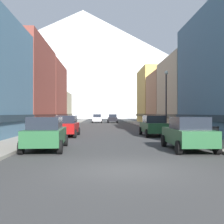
{
  "coord_description": "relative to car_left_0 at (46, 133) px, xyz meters",
  "views": [
    {
      "loc": [
        -0.84,
        -9.61,
        1.97
      ],
      "look_at": [
        0.72,
        29.07,
        2.15
      ],
      "focal_mm": 44.56,
      "sensor_mm": 36.0,
      "label": 1
    }
  ],
  "objects": [
    {
      "name": "car_driving_1",
      "position": [
        2.2,
        42.89,
        0.0
      ],
      "size": [
        2.06,
        4.4,
        1.78
      ],
      "color": "silver",
      "rests_on": "ground"
    },
    {
      "name": "ground_plane",
      "position": [
        3.8,
        -5.43,
        -0.9
      ],
      "size": [
        400.0,
        400.0,
        0.0
      ],
      "primitive_type": "plane",
      "color": "#3B3B3B"
    },
    {
      "name": "storefront_left_2",
      "position": [
        -8.46,
        19.54,
        4.29
      ],
      "size": [
        9.82,
        13.39,
        10.73
      ],
      "color": "brown",
      "rests_on": "ground"
    },
    {
      "name": "trash_bin_right",
      "position": [
        10.15,
        2.27,
        -0.26
      ],
      "size": [
        0.59,
        0.59,
        0.98
      ],
      "color": "#4C5156",
      "rests_on": "sidewalk_right"
    },
    {
      "name": "storefront_right_4",
      "position": [
        14.95,
        42.89,
        4.55
      ],
      "size": [
        7.61,
        12.28,
        11.27
      ],
      "color": "#D8B259",
      "rests_on": "ground"
    },
    {
      "name": "car_driving_0",
      "position": [
        5.4,
        42.82,
        0.0
      ],
      "size": [
        2.06,
        4.4,
        1.78
      ],
      "color": "black",
      "rests_on": "ground"
    },
    {
      "name": "car_left_1",
      "position": [
        -0.0,
        8.86,
        0.0
      ],
      "size": [
        2.1,
        4.42,
        1.78
      ],
      "color": "#9E1111",
      "rests_on": "ground"
    },
    {
      "name": "mountain_backdrop",
      "position": [
        -14.47,
        254.57,
        50.16
      ],
      "size": [
        334.73,
        334.73,
        102.11
      ],
      "primitive_type": "cone",
      "color": "silver",
      "rests_on": "ground"
    },
    {
      "name": "car_right_1",
      "position": [
        7.6,
        9.03,
        0.0
      ],
      "size": [
        2.1,
        4.42,
        1.78
      ],
      "color": "#265933",
      "rests_on": "ground"
    },
    {
      "name": "car_left_0",
      "position": [
        0.0,
        0.0,
        0.0
      ],
      "size": [
        2.23,
        4.48,
        1.78
      ],
      "color": "#265933",
      "rests_on": "ground"
    },
    {
      "name": "storefront_left_3",
      "position": [
        -7.62,
        33.16,
        4.18
      ],
      "size": [
        8.14,
        13.21,
        10.5
      ],
      "color": "brown",
      "rests_on": "ground"
    },
    {
      "name": "storefront_right_2",
      "position": [
        16.08,
        20.58,
        3.5
      ],
      "size": [
        9.86,
        11.05,
        9.11
      ],
      "color": "beige",
      "rests_on": "ground"
    },
    {
      "name": "pedestrian_0",
      "position": [
        -2.45,
        19.34,
        -0.01
      ],
      "size": [
        0.36,
        0.36,
        1.61
      ],
      "color": "maroon",
      "rests_on": "sidewalk_left"
    },
    {
      "name": "sidewalk_left",
      "position": [
        -2.45,
        29.57,
        -0.82
      ],
      "size": [
        2.5,
        100.0,
        0.15
      ],
      "primitive_type": "cube",
      "color": "gray",
      "rests_on": "ground"
    },
    {
      "name": "potted_plant_1",
      "position": [
        10.8,
        4.35,
        -0.33
      ],
      "size": [
        0.47,
        0.47,
        0.77
      ],
      "color": "#4C4C51",
      "rests_on": "sidewalk_right"
    },
    {
      "name": "storefront_right_3",
      "position": [
        15.78,
        31.28,
        3.27
      ],
      "size": [
        9.27,
        9.85,
        8.64
      ],
      "color": "tan",
      "rests_on": "ground"
    },
    {
      "name": "car_right_0",
      "position": [
        7.6,
        -0.42,
        0.0
      ],
      "size": [
        2.11,
        4.42,
        1.78
      ],
      "color": "#265933",
      "rests_on": "ground"
    },
    {
      "name": "storefront_left_4",
      "position": [
        -8.43,
        44.39,
        2.14
      ],
      "size": [
        9.76,
        9.22,
        6.32
      ],
      "color": "beige",
      "rests_on": "ground"
    },
    {
      "name": "streetlamp_right",
      "position": [
        9.15,
        11.03,
        3.09
      ],
      "size": [
        0.36,
        0.36,
        5.86
      ],
      "color": "black",
      "rests_on": "sidewalk_right"
    },
    {
      "name": "sidewalk_right",
      "position": [
        10.05,
        29.57,
        -0.82
      ],
      "size": [
        2.5,
        100.0,
        0.15
      ],
      "primitive_type": "cube",
      "color": "gray",
      "rests_on": "ground"
    }
  ]
}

